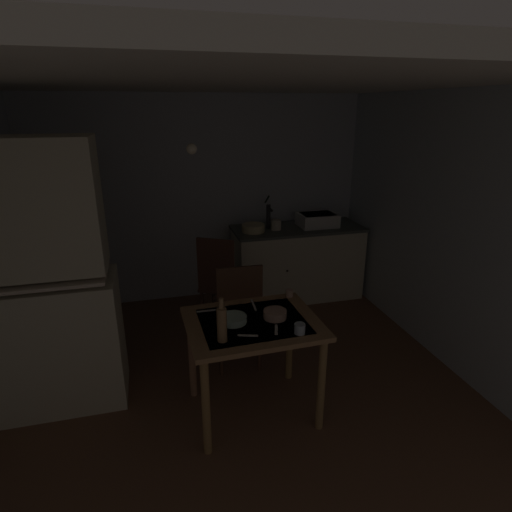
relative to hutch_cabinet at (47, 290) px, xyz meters
The scene contains 23 objects.
ground_plane 1.68m from the hutch_cabinet, ahead, with size 4.76×4.76×0.00m, color brown.
wall_back 2.25m from the hutch_cabinet, 51.84° to the left, with size 3.86×0.10×2.36m, color silver.
wall_right 3.32m from the hutch_cabinet, ahead, with size 0.10×3.57×2.36m, color silver.
ceiling_slab 2.01m from the hutch_cabinet, ahead, with size 3.86×3.57×0.10m, color silver.
hutch_cabinet is the anchor object (origin of this frame).
counter_cabinet 2.87m from the hutch_cabinet, 29.55° to the left, with size 1.54×0.64×0.88m.
sink_basin 3.03m from the hutch_cabinet, 27.30° to the left, with size 0.44×0.34×0.15m.
hand_pump 2.55m from the hutch_cabinet, 34.33° to the left, with size 0.05×0.27×0.39m.
mixing_bowl_counter 2.32m from the hutch_cabinet, 35.26° to the left, with size 0.26×0.26×0.09m, color beige.
stoneware_crock 2.57m from the hutch_cabinet, 32.12° to the left, with size 0.12×0.12×0.11m, color beige.
dining_table 1.54m from the hutch_cabinet, 19.88° to the right, with size 0.97×0.78×0.77m.
chair_far_side 1.51m from the hutch_cabinet, ahead, with size 0.42×0.42×1.00m.
chair_by_counter 1.68m from the hutch_cabinet, 30.05° to the left, with size 0.54×0.54×1.02m.
serving_bowl_wide 1.38m from the hutch_cabinet, 20.99° to the right, with size 0.19×0.19×0.05m, color #ADD1C1.
soup_bowl_small 1.67m from the hutch_cabinet, 17.61° to the right, with size 0.17×0.17×0.06m, color tan.
mug_tall 1.82m from the hutch_cabinet, ahead, with size 0.06×0.06×0.06m, color tan.
teacup_mint 1.85m from the hutch_cabinet, 24.27° to the right, with size 0.07×0.07×0.07m, color #9EB2C6.
glass_bottle 1.37m from the hutch_cabinet, 31.82° to the right, with size 0.06×0.06×0.30m.
table_knife 1.52m from the hutch_cabinet, 10.20° to the right, with size 0.19×0.02×0.01m, color silver.
teaspoon_near_bowl 1.17m from the hutch_cabinet, 13.79° to the right, with size 0.14×0.02×0.01m, color beige.
teaspoon_by_cup 1.52m from the hutch_cabinet, 27.71° to the right, with size 0.14×0.02×0.01m, color beige.
serving_spoon 1.70m from the hutch_cabinet, 23.64° to the right, with size 0.13×0.02×0.01m, color beige.
pendant_bulb 1.48m from the hutch_cabinet, ahead, with size 0.08×0.08×0.08m, color #F9EFCC.
Camera 1 is at (-0.61, -3.07, 2.22)m, focal length 29.45 mm.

